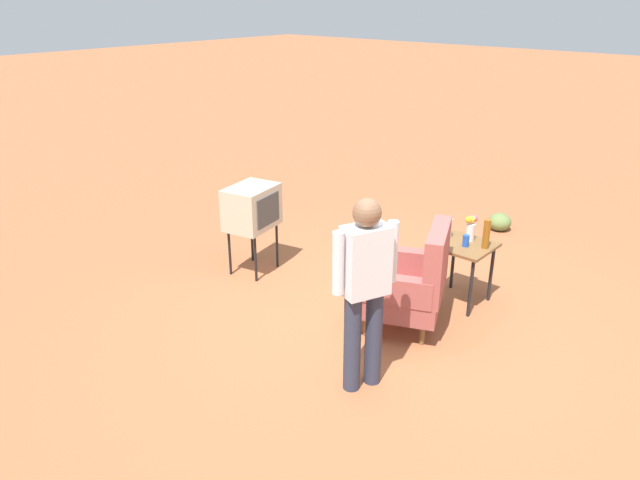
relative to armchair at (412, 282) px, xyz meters
The scene contains 10 objects.
ground_plane 0.52m from the armchair, 61.53° to the right, with size 60.00×60.00×0.00m, color #A05B38.
armchair is the anchor object (origin of this frame).
side_table 0.81m from the armchair, behind, with size 0.56×0.56×0.66m.
tv_on_stand 2.10m from the armchair, 87.38° to the right, with size 0.68×0.55×1.03m.
person_standing 1.14m from the armchair, 11.23° to the left, with size 0.53×0.34×1.64m.
soda_can_blue 0.80m from the armchair, 169.18° to the left, with size 0.07×0.07×0.12m, color blue.
bottle_short_clear 0.91m from the armchair, behind, with size 0.06×0.06×0.20m, color silver.
bottle_tall_amber 0.96m from the armchair, 159.79° to the left, with size 0.07×0.07×0.30m, color brown.
flower_vase 0.99m from the armchair, behind, with size 0.15×0.10×0.27m.
shrub_far 3.05m from the armchair, behind, with size 0.31×0.31×0.24m, color olive.
Camera 1 is at (4.34, 2.77, 3.05)m, focal length 33.50 mm.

